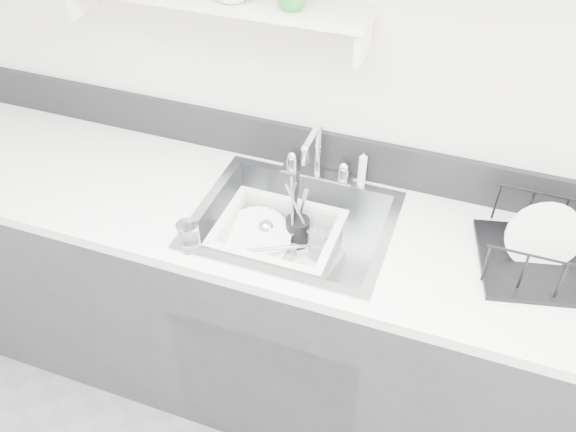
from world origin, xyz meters
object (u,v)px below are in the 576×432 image
at_px(wash_tub, 278,244).
at_px(dish_rack, 562,247).
at_px(counter_run, 293,312).
at_px(sink, 293,240).

height_order(wash_tub, dish_rack, dish_rack).
relative_size(wash_tub, dish_rack, 0.88).
bearing_deg(wash_tub, counter_run, 38.70).
bearing_deg(dish_rack, wash_tub, 174.38).
xyz_separation_m(counter_run, wash_tub, (-0.04, -0.03, 0.37)).
bearing_deg(sink, wash_tub, -141.30).
relative_size(sink, wash_tub, 1.63).
xyz_separation_m(sink, dish_rack, (0.81, 0.08, 0.17)).
distance_m(counter_run, sink, 0.37).
xyz_separation_m(wash_tub, dish_rack, (0.85, 0.11, 0.17)).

